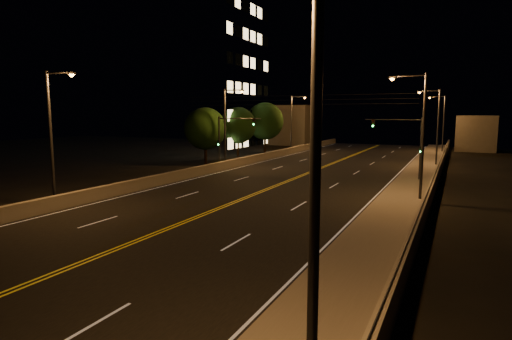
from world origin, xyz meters
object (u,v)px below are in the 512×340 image
at_px(streetlight_3, 442,120).
at_px(streetlight_5, 227,122).
at_px(streetlight_4, 53,130).
at_px(tree_2, 265,121).
at_px(traffic_signal_right, 409,141).
at_px(tree_0, 205,129).
at_px(streetlight_2, 436,122).
at_px(streetlight_1, 419,129).
at_px(streetlight_0, 299,176).
at_px(tree_1, 238,125).
at_px(streetlight_6, 293,120).
at_px(traffic_signal_left, 227,136).
at_px(building_tower, 182,53).

bearing_deg(streetlight_3, streetlight_5, -125.76).
distance_m(streetlight_4, tree_2, 41.74).
bearing_deg(traffic_signal_right, tree_0, 171.65).
bearing_deg(streetlight_2, streetlight_1, -90.00).
height_order(streetlight_0, streetlight_3, same).
distance_m(streetlight_1, streetlight_4, 24.47).
distance_m(streetlight_2, streetlight_5, 24.01).
relative_size(tree_0, tree_1, 0.98).
bearing_deg(streetlight_6, streetlight_1, -56.85).
relative_size(streetlight_4, tree_0, 1.29).
xyz_separation_m(streetlight_1, traffic_signal_left, (-20.29, 9.35, -1.45)).
height_order(streetlight_1, streetlight_4, same).
xyz_separation_m(streetlight_3, streetlight_5, (-21.43, -29.76, 0.00)).
bearing_deg(streetlight_3, streetlight_1, -90.00).
bearing_deg(building_tower, streetlight_0, -53.31).
distance_m(streetlight_4, traffic_signal_left, 21.25).
height_order(streetlight_1, traffic_signal_left, streetlight_1).
relative_size(streetlight_5, streetlight_6, 1.00).
relative_size(streetlight_0, streetlight_1, 1.00).
distance_m(tree_1, tree_2, 6.81).
distance_m(streetlight_2, streetlight_3, 18.94).
relative_size(tree_0, tree_2, 0.88).
height_order(streetlight_2, traffic_signal_right, streetlight_2).
relative_size(streetlight_1, tree_1, 1.26).
distance_m(streetlight_1, tree_1, 34.97).
relative_size(streetlight_2, tree_0, 1.29).
bearing_deg(traffic_signal_left, tree_0, 145.09).
height_order(streetlight_6, tree_2, streetlight_6).
distance_m(traffic_signal_left, tree_1, 15.01).
height_order(streetlight_3, streetlight_6, same).
height_order(streetlight_4, traffic_signal_right, streetlight_4).
height_order(traffic_signal_right, tree_0, tree_0).
height_order(streetlight_5, traffic_signal_right, streetlight_5).
height_order(traffic_signal_left, tree_0, tree_0).
height_order(streetlight_4, streetlight_5, same).
bearing_deg(tree_0, streetlight_1, -26.91).
bearing_deg(streetlight_5, tree_2, 100.82).
xyz_separation_m(streetlight_4, tree_0, (-3.84, 24.65, -0.81)).
bearing_deg(traffic_signal_right, streetlight_1, -80.61).
height_order(streetlight_2, streetlight_4, same).
bearing_deg(streetlight_3, building_tower, -159.59).
height_order(streetlight_4, traffic_signal_left, streetlight_4).
bearing_deg(streetlight_6, streetlight_2, -26.39).
relative_size(streetlight_2, traffic_signal_right, 1.53).
distance_m(streetlight_2, tree_2, 26.08).
xyz_separation_m(streetlight_5, traffic_signal_right, (19.89, -2.01, -1.45)).
height_order(streetlight_5, tree_1, streetlight_5).
relative_size(streetlight_2, streetlight_4, 1.00).
distance_m(traffic_signal_left, tree_0, 6.12).
bearing_deg(streetlight_2, tree_2, 163.06).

